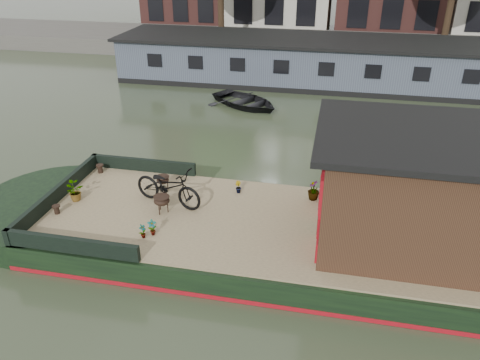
% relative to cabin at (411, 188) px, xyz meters
% --- Properties ---
extents(ground, '(120.00, 120.00, 0.00)m').
position_rel_cabin_xyz_m(ground, '(-2.19, 0.00, -1.88)').
color(ground, '#333D27').
rests_on(ground, ground).
extents(houseboat_hull, '(14.01, 4.02, 0.60)m').
position_rel_cabin_xyz_m(houseboat_hull, '(-3.52, 0.00, -1.60)').
color(houseboat_hull, black).
rests_on(houseboat_hull, ground).
extents(houseboat_deck, '(11.80, 3.80, 0.05)m').
position_rel_cabin_xyz_m(houseboat_deck, '(-2.19, 0.00, -1.25)').
color(houseboat_deck, tan).
rests_on(houseboat_deck, houseboat_hull).
extents(bow_bulwark, '(3.00, 4.00, 0.35)m').
position_rel_cabin_xyz_m(bow_bulwark, '(-7.25, 0.00, -1.05)').
color(bow_bulwark, black).
rests_on(bow_bulwark, houseboat_deck).
extents(cabin, '(4.00, 3.50, 2.42)m').
position_rel_cabin_xyz_m(cabin, '(0.00, 0.00, 0.00)').
color(cabin, black).
rests_on(cabin, houseboat_deck).
extents(bicycle, '(1.91, 1.10, 0.95)m').
position_rel_cabin_xyz_m(bicycle, '(-5.37, 0.36, -0.75)').
color(bicycle, black).
rests_on(bicycle, houseboat_deck).
extents(potted_plant_a, '(0.23, 0.21, 0.37)m').
position_rel_cabin_xyz_m(potted_plant_a, '(-5.28, -0.99, -1.04)').
color(potted_plant_a, brown).
rests_on(potted_plant_a, houseboat_deck).
extents(potted_plant_b, '(0.21, 0.21, 0.30)m').
position_rel_cabin_xyz_m(potted_plant_b, '(-3.86, 1.25, -1.08)').
color(potted_plant_b, brown).
rests_on(potted_plant_b, houseboat_deck).
extents(potted_plant_c, '(0.44, 0.38, 0.47)m').
position_rel_cabin_xyz_m(potted_plant_c, '(-7.68, 0.03, -0.99)').
color(potted_plant_c, brown).
rests_on(potted_plant_c, houseboat_deck).
extents(potted_plant_d, '(0.32, 0.32, 0.51)m').
position_rel_cabin_xyz_m(potted_plant_d, '(-1.99, 1.30, -0.97)').
color(potted_plant_d, maroon).
rests_on(potted_plant_d, houseboat_deck).
extents(potted_plant_e, '(0.16, 0.20, 0.33)m').
position_rel_cabin_xyz_m(potted_plant_e, '(-5.43, -1.14, -1.06)').
color(potted_plant_e, '#A74C31').
rests_on(potted_plant_e, houseboat_deck).
extents(brazier_front, '(0.46, 0.46, 0.42)m').
position_rel_cabin_xyz_m(brazier_front, '(-5.40, -0.05, -1.02)').
color(brazier_front, black).
rests_on(brazier_front, houseboat_deck).
extents(brazier_rear, '(0.43, 0.43, 0.39)m').
position_rel_cabin_xyz_m(brazier_rear, '(-5.75, 0.97, -1.03)').
color(brazier_rear, black).
rests_on(brazier_rear, houseboat_deck).
extents(bollard_port, '(0.20, 0.20, 0.23)m').
position_rel_cabin_xyz_m(bollard_port, '(-7.79, 1.56, -1.11)').
color(bollard_port, black).
rests_on(bollard_port, houseboat_deck).
extents(bollard_stbd, '(0.18, 0.18, 0.21)m').
position_rel_cabin_xyz_m(bollard_stbd, '(-7.79, -0.61, -1.12)').
color(bollard_stbd, black).
rests_on(bollard_stbd, houseboat_deck).
extents(dinghy, '(4.02, 3.77, 0.68)m').
position_rel_cabin_xyz_m(dinghy, '(-5.40, 9.85, -1.54)').
color(dinghy, black).
rests_on(dinghy, ground).
extents(far_houseboat, '(20.40, 4.40, 2.11)m').
position_rel_cabin_xyz_m(far_houseboat, '(-2.19, 14.00, -0.91)').
color(far_houseboat, '#454F5C').
rests_on(far_houseboat, ground).
extents(quay, '(60.00, 6.00, 0.90)m').
position_rel_cabin_xyz_m(quay, '(-2.19, 20.50, -1.43)').
color(quay, '#47443F').
rests_on(quay, ground).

